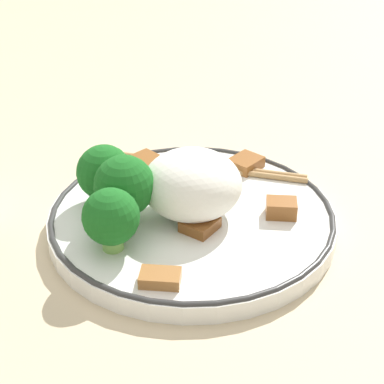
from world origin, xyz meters
The scene contains 12 objects.
ground_plane centered at (0.00, 0.00, 0.00)m, with size 3.00×3.00×0.00m, color #C6B28E.
plate centered at (0.00, 0.00, 0.01)m, with size 0.24×0.24×0.02m.
rice_mound centered at (0.00, 0.00, 0.04)m, with size 0.08×0.08×0.05m.
broccoli_back_left centered at (0.07, -0.01, 0.04)m, with size 0.05×0.05×0.05m.
broccoli_back_center centered at (0.05, 0.02, 0.05)m, with size 0.05×0.05×0.06m.
broccoli_back_right centered at (0.06, 0.05, 0.04)m, with size 0.04×0.04×0.05m.
meat_near_front centered at (-0.01, 0.02, 0.02)m, with size 0.03×0.04×0.01m.
meat_near_left centered at (-0.05, -0.08, 0.02)m, with size 0.04×0.04×0.01m.
meat_near_right centered at (-0.07, 0.00, 0.02)m, with size 0.03×0.02×0.01m.
meat_near_back centered at (0.05, -0.07, 0.02)m, with size 0.04×0.04×0.01m.
meat_on_rice_edge centered at (0.02, 0.09, 0.02)m, with size 0.03×0.02×0.01m.
chopsticks centered at (0.00, -0.08, 0.02)m, with size 0.20×0.05×0.01m.
Camera 1 is at (-0.02, 0.45, 0.30)m, focal length 60.00 mm.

